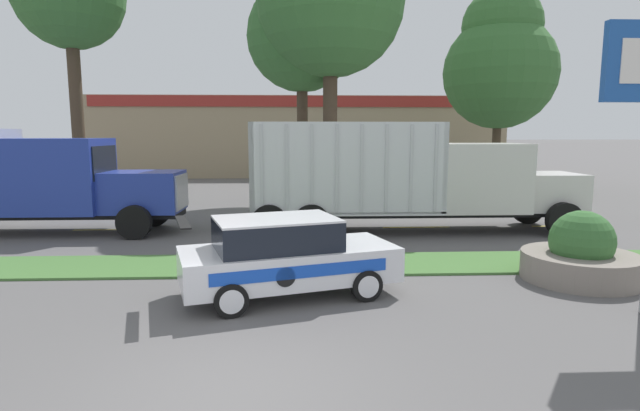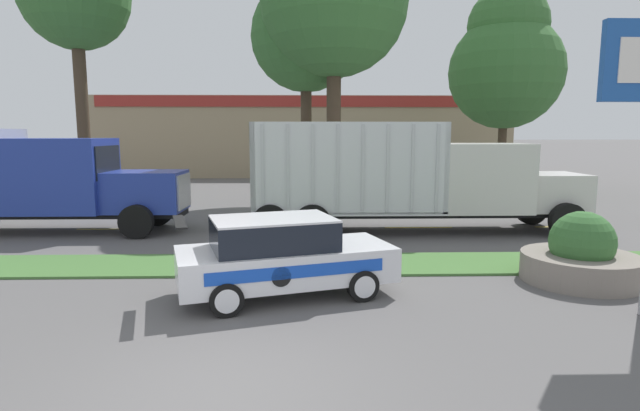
{
  "view_description": "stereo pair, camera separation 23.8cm",
  "coord_description": "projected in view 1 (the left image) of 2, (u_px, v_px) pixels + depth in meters",
  "views": [
    {
      "loc": [
        0.86,
        -5.98,
        3.28
      ],
      "look_at": [
        1.46,
        7.63,
        1.33
      ],
      "focal_mm": 28.0,
      "sensor_mm": 36.0,
      "label": 1
    },
    {
      "loc": [
        1.09,
        -5.99,
        3.28
      ],
      "look_at": [
        1.46,
        7.63,
        1.33
      ],
      "focal_mm": 28.0,
      "sensor_mm": 36.0,
      "label": 2
    }
  ],
  "objects": [
    {
      "name": "centre_line_4",
      "position": [
        264.0,
        228.0,
        17.53
      ],
      "size": [
        2.4,
        0.14,
        0.01
      ],
      "primitive_type": "cube",
      "color": "yellow",
      "rests_on": "ground_plane"
    },
    {
      "name": "dump_truck_mid",
      "position": [
        441.0,
        183.0,
        16.84
      ],
      "size": [
        11.06,
        2.85,
        3.66
      ],
      "color": "black",
      "rests_on": "ground_plane"
    },
    {
      "name": "centre_line_6",
      "position": [
        564.0,
        226.0,
        18.0
      ],
      "size": [
        2.4,
        0.14,
        0.01
      ],
      "primitive_type": "cube",
      "color": "yellow",
      "rests_on": "ground_plane"
    },
    {
      "name": "tree_behind_left",
      "position": [
        302.0,
        25.0,
        23.19
      ],
      "size": [
        5.15,
        5.15,
        11.69
      ],
      "color": "#473828",
      "rests_on": "ground_plane"
    },
    {
      "name": "centre_line_3",
      "position": [
        108.0,
        230.0,
        17.29
      ],
      "size": [
        2.4,
        0.14,
        0.01
      ],
      "primitive_type": "cube",
      "color": "yellow",
      "rests_on": "ground_plane"
    },
    {
      "name": "dump_truck_trail",
      "position": [
        22.0,
        184.0,
        16.47
      ],
      "size": [
        12.28,
        2.6,
        3.46
      ],
      "color": "black",
      "rests_on": "ground_plane"
    },
    {
      "name": "ground_plane",
      "position": [
        232.0,
        395.0,
        6.34
      ],
      "size": [
        600.0,
        600.0,
        0.0
      ],
      "primitive_type": "plane",
      "color": "#5B5959"
    },
    {
      "name": "rally_car",
      "position": [
        285.0,
        255.0,
        10.14
      ],
      "size": [
        4.67,
        3.0,
        1.66
      ],
      "color": "white",
      "rests_on": "ground_plane"
    },
    {
      "name": "grass_verge",
      "position": [
        264.0,
        265.0,
        12.54
      ],
      "size": [
        120.0,
        2.12,
        0.06
      ],
      "primitive_type": "cube",
      "color": "#477538",
      "rests_on": "ground_plane"
    },
    {
      "name": "centre_line_5",
      "position": [
        416.0,
        227.0,
        17.76
      ],
      "size": [
        2.4,
        0.14,
        0.01
      ],
      "primitive_type": "cube",
      "color": "yellow",
      "rests_on": "ground_plane"
    },
    {
      "name": "store_building_backdrop",
      "position": [
        297.0,
        137.0,
        43.02
      ],
      "size": [
        31.86,
        12.1,
        6.14
      ],
      "color": "#9E896B",
      "rests_on": "ground_plane"
    },
    {
      "name": "tree_behind_right",
      "position": [
        500.0,
        61.0,
        28.23
      ],
      "size": [
        6.33,
        6.33,
        11.5
      ],
      "color": "#473828",
      "rests_on": "ground_plane"
    },
    {
      "name": "stone_planter",
      "position": [
        581.0,
        256.0,
        11.27
      ],
      "size": [
        2.54,
        2.54,
        1.59
      ],
      "color": "gray",
      "rests_on": "ground_plane"
    }
  ]
}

